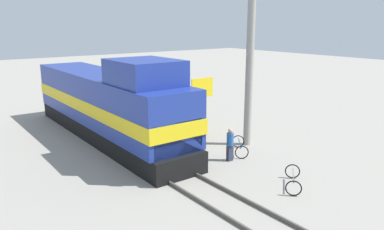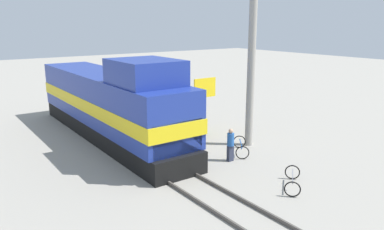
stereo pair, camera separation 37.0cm
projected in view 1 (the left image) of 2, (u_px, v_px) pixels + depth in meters
The scene contains 11 objects.
ground_plane at pixel (153, 163), 17.98m from camera, with size 120.00×120.00×0.00m, color gray.
rail_near at pixel (140, 165), 17.55m from camera, with size 0.08×28.83×0.15m, color #4C4742.
rail_far at pixel (166, 159), 18.38m from camera, with size 0.08×28.83×0.15m, color #4C4742.
locomotive at pixel (109, 105), 21.16m from camera, with size 2.99×15.41×4.92m.
utility_pole at pixel (250, 54), 19.59m from camera, with size 1.80×0.41×9.86m.
vendor_umbrella at pixel (183, 102), 21.88m from camera, with size 2.24×2.24×2.29m.
billboard_sign at pixel (202, 91), 24.28m from camera, with size 1.70×0.12×3.10m.
shrub_cluster at pixel (196, 126), 22.87m from camera, with size 0.90×0.90×0.90m, color #388C38.
person_bystander at pixel (230, 143), 18.13m from camera, with size 0.34×0.34×1.63m.
bicycle at pixel (240, 146), 19.34m from camera, with size 1.64×1.84×0.68m.
bicycle_spare at pixel (293, 179), 15.35m from camera, with size 1.80×1.65×0.64m.
Camera 1 is at (-8.64, -14.64, 6.58)m, focal length 35.00 mm.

